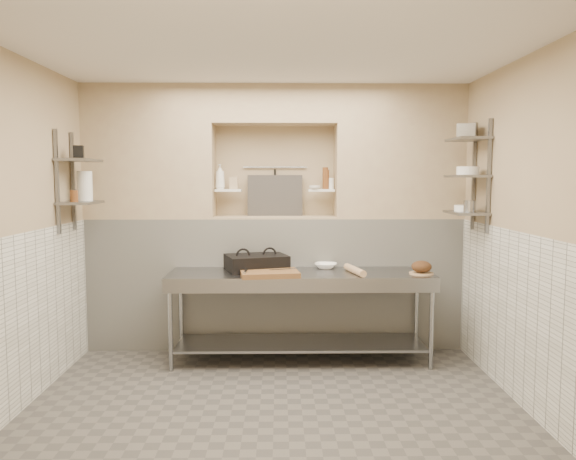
{
  "coord_description": "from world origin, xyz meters",
  "views": [
    {
      "loc": [
        0.04,
        -4.3,
        1.84
      ],
      "look_at": [
        0.13,
        0.9,
        1.35
      ],
      "focal_mm": 35.0,
      "sensor_mm": 36.0,
      "label": 1
    }
  ],
  "objects_px": {
    "prep_table": "(300,298)",
    "bread_loaf": "(421,267)",
    "cutting_board": "(269,273)",
    "bowl_alcove": "(315,187)",
    "bottle_soap": "(220,177)",
    "rolling_pin": "(355,270)",
    "mixing_bowl": "(326,266)",
    "panini_press": "(256,263)",
    "jug_left": "(85,186)"
  },
  "relations": [
    {
      "from": "panini_press",
      "to": "bottle_soap",
      "type": "height_order",
      "value": "bottle_soap"
    },
    {
      "from": "panini_press",
      "to": "mixing_bowl",
      "type": "xyz_separation_m",
      "value": [
        0.71,
        0.12,
        -0.05
      ]
    },
    {
      "from": "cutting_board",
      "to": "bowl_alcove",
      "type": "distance_m",
      "value": 1.17
    },
    {
      "from": "panini_press",
      "to": "bread_loaf",
      "type": "distance_m",
      "value": 1.63
    },
    {
      "from": "panini_press",
      "to": "bowl_alcove",
      "type": "bearing_deg",
      "value": 15.19
    },
    {
      "from": "rolling_pin",
      "to": "bread_loaf",
      "type": "distance_m",
      "value": 0.65
    },
    {
      "from": "cutting_board",
      "to": "jug_left",
      "type": "height_order",
      "value": "jug_left"
    },
    {
      "from": "prep_table",
      "to": "panini_press",
      "type": "bearing_deg",
      "value": 164.52
    },
    {
      "from": "cutting_board",
      "to": "bread_loaf",
      "type": "relative_size",
      "value": 2.81
    },
    {
      "from": "panini_press",
      "to": "bowl_alcove",
      "type": "relative_size",
      "value": 5.6
    },
    {
      "from": "mixing_bowl",
      "to": "bread_loaf",
      "type": "bearing_deg",
      "value": -20.94
    },
    {
      "from": "panini_press",
      "to": "rolling_pin",
      "type": "xyz_separation_m",
      "value": [
        0.97,
        -0.19,
        -0.05
      ]
    },
    {
      "from": "mixing_bowl",
      "to": "bread_loaf",
      "type": "relative_size",
      "value": 1.18
    },
    {
      "from": "prep_table",
      "to": "cutting_board",
      "type": "xyz_separation_m",
      "value": [
        -0.3,
        -0.18,
        0.28
      ]
    },
    {
      "from": "panini_press",
      "to": "cutting_board",
      "type": "height_order",
      "value": "panini_press"
    },
    {
      "from": "cutting_board",
      "to": "mixing_bowl",
      "type": "height_order",
      "value": "mixing_bowl"
    },
    {
      "from": "prep_table",
      "to": "bottle_soap",
      "type": "bearing_deg",
      "value": 145.78
    },
    {
      "from": "bread_loaf",
      "to": "bowl_alcove",
      "type": "relative_size",
      "value": 1.59
    },
    {
      "from": "bread_loaf",
      "to": "panini_press",
      "type": "bearing_deg",
      "value": 172.15
    },
    {
      "from": "bread_loaf",
      "to": "mixing_bowl",
      "type": "bearing_deg",
      "value": 159.06
    },
    {
      "from": "mixing_bowl",
      "to": "jug_left",
      "type": "xyz_separation_m",
      "value": [
        -2.37,
        -0.25,
        0.83
      ]
    },
    {
      "from": "prep_table",
      "to": "panini_press",
      "type": "relative_size",
      "value": 3.79
    },
    {
      "from": "mixing_bowl",
      "to": "bread_loaf",
      "type": "xyz_separation_m",
      "value": [
        0.9,
        -0.35,
        0.04
      ]
    },
    {
      "from": "prep_table",
      "to": "rolling_pin",
      "type": "xyz_separation_m",
      "value": [
        0.53,
        -0.07,
        0.29
      ]
    },
    {
      "from": "mixing_bowl",
      "to": "bread_loaf",
      "type": "distance_m",
      "value": 0.97
    },
    {
      "from": "cutting_board",
      "to": "bottle_soap",
      "type": "xyz_separation_m",
      "value": [
        -0.54,
        0.76,
        0.92
      ]
    },
    {
      "from": "prep_table",
      "to": "bread_loaf",
      "type": "distance_m",
      "value": 1.23
    },
    {
      "from": "prep_table",
      "to": "mixing_bowl",
      "type": "xyz_separation_m",
      "value": [
        0.27,
        0.25,
        0.29
      ]
    },
    {
      "from": "cutting_board",
      "to": "bowl_alcove",
      "type": "bearing_deg",
      "value": 55.75
    },
    {
      "from": "prep_table",
      "to": "bread_loaf",
      "type": "xyz_separation_m",
      "value": [
        1.18,
        -0.1,
        0.33
      ]
    },
    {
      "from": "bottle_soap",
      "to": "jug_left",
      "type": "relative_size",
      "value": 0.93
    },
    {
      "from": "bread_loaf",
      "to": "bowl_alcove",
      "type": "distance_m",
      "value": 1.4
    },
    {
      "from": "prep_table",
      "to": "rolling_pin",
      "type": "bearing_deg",
      "value": -7.73
    },
    {
      "from": "rolling_pin",
      "to": "jug_left",
      "type": "relative_size",
      "value": 1.59
    },
    {
      "from": "mixing_bowl",
      "to": "jug_left",
      "type": "relative_size",
      "value": 0.81
    },
    {
      "from": "cutting_board",
      "to": "panini_press",
      "type": "bearing_deg",
      "value": 114.09
    },
    {
      "from": "rolling_pin",
      "to": "bowl_alcove",
      "type": "height_order",
      "value": "bowl_alcove"
    },
    {
      "from": "panini_press",
      "to": "mixing_bowl",
      "type": "bearing_deg",
      "value": -7.67
    },
    {
      "from": "mixing_bowl",
      "to": "bowl_alcove",
      "type": "height_order",
      "value": "bowl_alcove"
    },
    {
      "from": "cutting_board",
      "to": "mixing_bowl",
      "type": "bearing_deg",
      "value": 36.63
    },
    {
      "from": "bowl_alcove",
      "to": "cutting_board",
      "type": "bearing_deg",
      "value": -124.25
    },
    {
      "from": "prep_table",
      "to": "bread_loaf",
      "type": "bearing_deg",
      "value": -4.91
    },
    {
      "from": "panini_press",
      "to": "bread_loaf",
      "type": "bearing_deg",
      "value": -25.34
    },
    {
      "from": "rolling_pin",
      "to": "jug_left",
      "type": "xyz_separation_m",
      "value": [
        -2.62,
        0.07,
        0.82
      ]
    },
    {
      "from": "cutting_board",
      "to": "bowl_alcove",
      "type": "relative_size",
      "value": 4.47
    },
    {
      "from": "rolling_pin",
      "to": "bread_loaf",
      "type": "bearing_deg",
      "value": -2.59
    },
    {
      "from": "bowl_alcove",
      "to": "jug_left",
      "type": "height_order",
      "value": "jug_left"
    },
    {
      "from": "panini_press",
      "to": "bottle_soap",
      "type": "relative_size",
      "value": 2.58
    },
    {
      "from": "prep_table",
      "to": "rolling_pin",
      "type": "relative_size",
      "value": 5.71
    },
    {
      "from": "bottle_soap",
      "to": "panini_press",
      "type": "bearing_deg",
      "value": -48.2
    }
  ]
}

